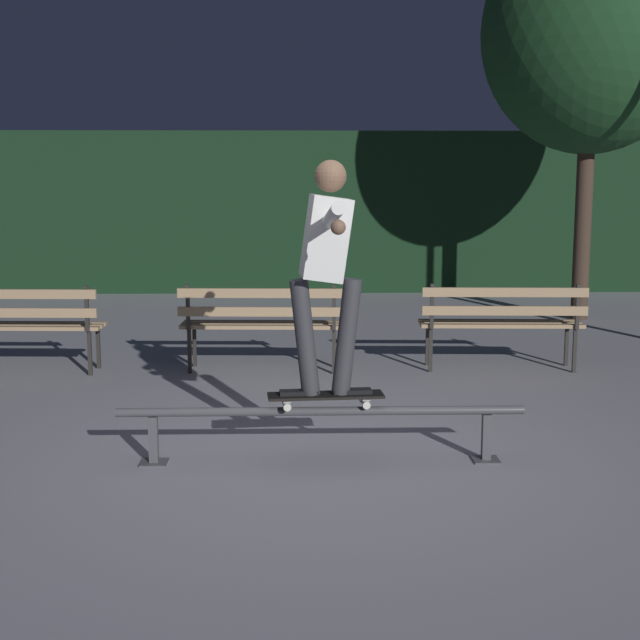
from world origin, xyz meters
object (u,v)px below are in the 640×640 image
Objects in this scene: skateboard at (326,396)px; park_bench_right_center at (502,317)px; grind_rail at (321,419)px; tree_far_right at (592,33)px; park_bench_leftmost at (18,319)px; skateboarder at (326,258)px; park_bench_left_center at (262,318)px.

park_bench_right_center reaches higher than skateboard.
tree_far_right reaches higher than grind_rail.
park_bench_leftmost is 1.00× the size of park_bench_right_center.
skateboarder is at bearing 4.29° from skateboard.
tree_far_right is (3.57, 5.98, 2.29)m from skateboarder.
park_bench_left_center is (-0.53, 2.85, -0.86)m from skateboarder.
skateboarder reaches higher than park_bench_right_center.
park_bench_left_center is 0.31× the size of tree_far_right.
park_bench_left_center is at bearing 99.85° from grind_rail.
grind_rail is 0.53× the size of tree_far_right.
skateboarder is 3.02m from park_bench_left_center.
park_bench_left_center is at bearing 100.56° from skateboarder.
park_bench_left_center is at bearing 180.00° from park_bench_right_center.
park_bench_right_center reaches higher than grind_rail.
skateboard is 0.94m from skateboarder.
park_bench_left_center reaches higher than grind_rail.
park_bench_leftmost is at bearing 180.00° from park_bench_left_center.
park_bench_leftmost reaches higher than skateboard.
park_bench_leftmost is 1.00× the size of park_bench_left_center.
skateboarder reaches higher than park_bench_leftmost.
skateboarder is (0.00, 0.00, 0.94)m from skateboard.
park_bench_leftmost and park_bench_right_center have the same top height.
skateboarder is 0.30× the size of tree_far_right.
park_bench_leftmost is at bearing 135.37° from skateboard.
tree_far_right is at bearing 37.32° from park_bench_left_center.
skateboarder is 3.49m from park_bench_right_center.
park_bench_leftmost is 2.36m from park_bench_left_center.
grind_rail is 1.10m from skateboarder.
tree_far_right reaches higher than park_bench_right_center.
park_bench_left_center is at bearing -142.68° from tree_far_right.
park_bench_right_center is at bearing 0.00° from park_bench_leftmost.
grind_rail is 2.90m from park_bench_left_center.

